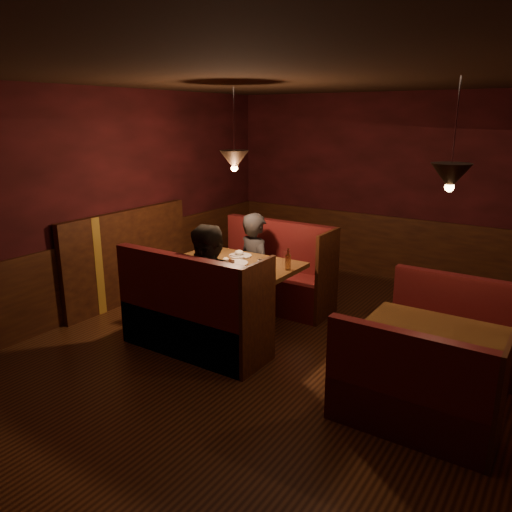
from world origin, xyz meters
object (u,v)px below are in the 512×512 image
Objects in this scene: second_bench_near at (410,401)px; diner_b at (212,273)px; second_bench_far at (452,338)px; main_table at (237,277)px; main_bench_far at (275,279)px; diner_a at (256,249)px; main_bench_near at (192,321)px; second_table at (433,345)px.

diner_b is at bearing 170.09° from second_bench_near.
main_table is at bearing -170.62° from second_bench_far.
main_table is at bearing -91.16° from main_bench_far.
main_bench_far is 1.28× the size of second_bench_far.
diner_a is 0.95× the size of diner_b.
second_bench_far is 2.66m from diner_a.
main_bench_near is 2.46m from second_bench_near.
second_table is (2.43, 0.57, 0.14)m from main_bench_near.
diner_a is (-0.15, -0.26, 0.47)m from main_bench_far.
main_bench_near is 2.77m from second_bench_far.
second_bench_far is 2.64m from diner_b.
diner_a is at bearing 77.13° from diner_b.
second_table is at bearing -92.20° from second_bench_far.
main_bench_near is at bearing -90.00° from main_bench_far.
main_table is at bearing 75.98° from diner_b.
diner_b is (0.11, -0.62, 0.24)m from main_table.
diner_b reaches higher than second_bench_near.
main_bench_near is 0.58m from diner_b.
second_bench_near is at bearing -33.57° from diner_b.
main_bench_far is 1.00× the size of main_bench_near.
diner_b is at bearing -86.64° from main_bench_far.
second_bench_near is at bearing -3.60° from main_bench_near.
main_bench_far is 1.02× the size of diner_a.
diner_b is (0.09, -1.50, 0.51)m from main_bench_far.
diner_a is at bearing 175.41° from second_bench_far.
main_bench_far is 0.56m from diner_a.
main_bench_near is 1.58m from diner_a.
diner_a is (-0.13, 0.62, 0.20)m from main_table.
main_table reaches higher than second_bench_far.
second_table is at bearing 92.20° from second_bench_near.
second_bench_near is (2.45, -1.91, -0.07)m from main_bench_far.
second_table is 0.90× the size of second_bench_far.
diner_b reaches higher than main_bench_far.
diner_a is (-2.57, 0.93, 0.33)m from second_table.
second_table is 0.72× the size of diner_a.
main_table is 0.88× the size of diner_b.
second_bench_far and second_bench_near have the same top height.
main_table is 0.66m from diner_a.
second_bench_far is at bearing -10.82° from main_bench_far.
diner_a is (-2.60, 1.65, 0.53)m from second_bench_near.
main_bench_far is 2.71m from second_table.
diner_a reaches higher than second_table.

